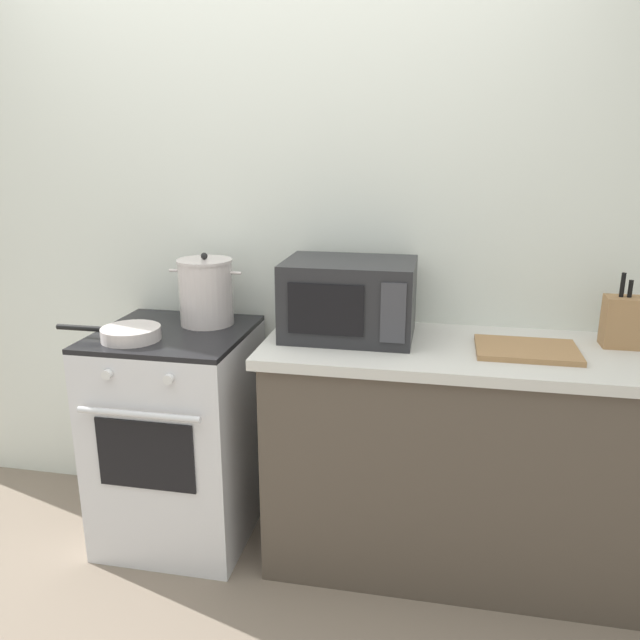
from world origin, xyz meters
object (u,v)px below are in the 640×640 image
object	(u,v)px
frying_pan	(129,333)
microwave	(349,299)
cutting_board	(527,350)
stove	(179,434)
knife_block	(622,321)
stock_pot	(206,292)

from	to	relation	value
frying_pan	microwave	world-z (taller)	microwave
frying_pan	cutting_board	xyz separation A→B (m)	(1.49, 0.14, -0.02)
stove	knife_block	size ratio (longest dim) A/B	3.29
stove	stock_pot	bearing A→B (deg)	51.77
stove	cutting_board	xyz separation A→B (m)	(1.38, 0.00, 0.47)
knife_block	stock_pot	bearing A→B (deg)	-179.59
stove	cutting_board	bearing A→B (deg)	0.05
frying_pan	knife_block	xyz separation A→B (m)	(1.84, 0.28, 0.07)
knife_block	cutting_board	bearing A→B (deg)	-157.96
microwave	knife_block	size ratio (longest dim) A/B	1.79
frying_pan	knife_block	distance (m)	1.86
frying_pan	knife_block	size ratio (longest dim) A/B	1.53
frying_pan	microwave	size ratio (longest dim) A/B	0.85
stock_pot	microwave	distance (m)	0.61
stock_pot	microwave	world-z (taller)	stock_pot
stove	knife_block	xyz separation A→B (m)	(1.72, 0.14, 0.56)
stock_pot	frying_pan	size ratio (longest dim) A/B	0.73
microwave	knife_block	distance (m)	1.01
stock_pot	cutting_board	xyz separation A→B (m)	(1.27, -0.13, -0.13)
microwave	stock_pot	bearing A→B (deg)	175.28
stove	cutting_board	size ratio (longest dim) A/B	2.56
stove	frying_pan	size ratio (longest dim) A/B	2.15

